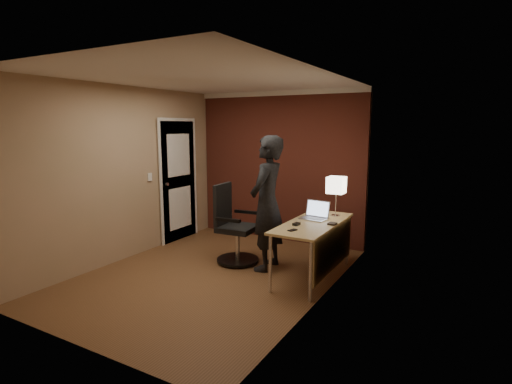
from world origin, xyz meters
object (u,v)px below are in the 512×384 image
Objects in this scene: laptop at (316,214)px; office_chair at (233,229)px; desk at (318,233)px; person at (267,203)px; desk_lamp at (336,186)px; wallet at (332,224)px; mouse at (296,224)px; phone at (292,230)px.

laptop is 1.21m from office_chair.
desk is 0.80m from person.
desk_lamp is 0.49× the size of office_chair.
wallet is at bearing -76.03° from desk_lamp.
desk is 15.00× the size of mouse.
desk_lamp is 0.86m from mouse.
wallet is at bearing 84.92° from person.
laptop is at bearing 103.09° from person.
desk is at bearing 84.58° from person.
phone is (-0.14, -0.50, 0.13)m from desk.
desk is at bearing 60.09° from mouse.
person is (-0.91, 0.01, 0.17)m from wallet.
person reaches higher than office_chair.
mouse is 0.91× the size of wallet.
person is at bearing 156.31° from phone.
office_chair is 0.61× the size of person.
mouse reaches higher than desk.
phone is at bearing -91.15° from laptop.
wallet is 0.10× the size of office_chair.
laptop is 3.09× the size of phone.
office_chair is (-1.28, 0.00, -0.12)m from desk.
laptop is 0.71m from phone.
person is (0.54, 0.01, 0.42)m from office_chair.
laptop is 0.36m from wallet.
laptop reaches higher than phone.
mouse is (-0.20, -0.25, 0.14)m from desk.
person reaches higher than phone.
laptop is 0.20× the size of person.
laptop is 3.23× the size of wallet.
wallet is (0.31, 0.50, 0.01)m from phone.
phone is 1.27m from office_chair.
office_chair is (-1.14, 0.50, -0.25)m from phone.
laptop is at bearing 89.26° from mouse.
wallet is 0.06× the size of person.
desk is 0.83× the size of person.
wallet reaches higher than desk.
mouse is at bearing -128.47° from desk.
mouse is (-0.25, -0.72, -0.40)m from desk_lamp.
office_chair is at bearing -170.00° from laptop.
desk_lamp is at bearing 115.53° from person.
desk is 0.22m from wallet.
phone is 0.10× the size of office_chair.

